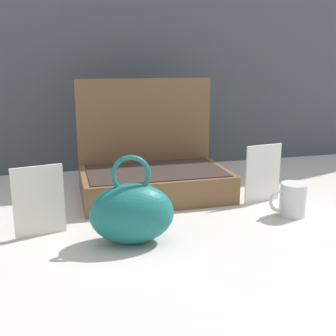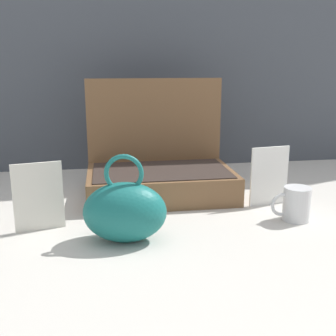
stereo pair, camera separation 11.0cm
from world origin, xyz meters
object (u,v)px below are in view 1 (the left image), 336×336
Objects in this scene: coffee_mug at (292,200)px; poster_card_right at (263,173)px; open_suitcase at (152,170)px; teal_pouch_handbag at (132,213)px; info_card_left at (39,201)px.

poster_card_right reaches higher than coffee_mug.
open_suitcase reaches higher than poster_card_right.
teal_pouch_handbag is 0.46m from coffee_mug.
info_card_left is (-0.21, 0.10, 0.01)m from teal_pouch_handbag.
info_card_left is 0.65m from poster_card_right.
open_suitcase is 0.42m from info_card_left.
coffee_mug is at bearing -14.89° from info_card_left.
teal_pouch_handbag is 0.48m from poster_card_right.
teal_pouch_handbag is at bearing -172.11° from coffee_mug.
coffee_mug is 0.62× the size of info_card_left.
teal_pouch_handbag is 1.21× the size of info_card_left.
open_suitcase is 0.38m from teal_pouch_handbag.
teal_pouch_handbag is at bearing -37.29° from info_card_left.
info_card_left and poster_card_right have the same top height.
info_card_left is (-0.34, -0.25, 0.01)m from open_suitcase.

